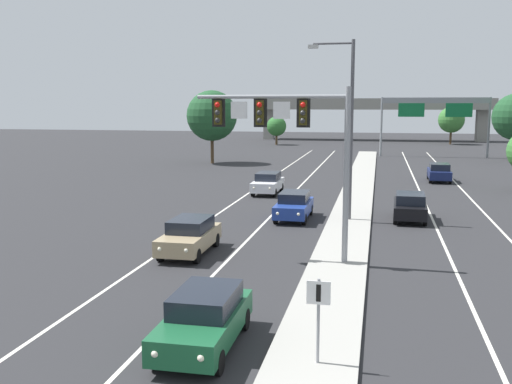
{
  "coord_description": "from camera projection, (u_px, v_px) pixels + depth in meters",
  "views": [
    {
      "loc": [
        1.53,
        -8.85,
        6.66
      ],
      "look_at": [
        -3.2,
        13.45,
        3.2
      ],
      "focal_mm": 40.84,
      "sensor_mm": 36.0,
      "label": 1
    }
  ],
  "objects": [
    {
      "name": "lane_stripe_receding_center",
      "position": [
        434.0,
        222.0,
        33.09
      ],
      "size": [
        0.14,
        100.0,
        0.01
      ],
      "primitive_type": "cube",
      "color": "silver",
      "rests_on": "ground"
    },
    {
      "name": "car_oncoming_white",
      "position": [
        268.0,
        183.0,
        43.48
      ],
      "size": [
        1.82,
        4.47,
        1.58
      ],
      "color": "silver",
      "rests_on": "ground"
    },
    {
      "name": "edge_stripe_right",
      "position": [
        495.0,
        225.0,
        32.41
      ],
      "size": [
        0.14,
        100.0,
        0.01
      ],
      "primitive_type": "cube",
      "color": "silver",
      "rests_on": "ground"
    },
    {
      "name": "tree_far_left_a",
      "position": [
        277.0,
        126.0,
        95.22
      ],
      "size": [
        3.21,
        3.21,
        4.65
      ],
      "color": "#4C3823",
      "rests_on": "ground"
    },
    {
      "name": "overpass_bridge",
      "position": [
        372.0,
        109.0,
        106.62
      ],
      "size": [
        42.4,
        6.4,
        7.65
      ],
      "color": "gray",
      "rests_on": "ground"
    },
    {
      "name": "median_island",
      "position": [
        343.0,
        246.0,
        27.27
      ],
      "size": [
        2.4,
        110.0,
        0.15
      ],
      "primitive_type": "cube",
      "color": "#9E9B93",
      "rests_on": "ground"
    },
    {
      "name": "car_oncoming_blue",
      "position": [
        294.0,
        205.0,
        33.86
      ],
      "size": [
        1.82,
        4.47,
        1.58
      ],
      "color": "navy",
      "rests_on": "ground"
    },
    {
      "name": "lane_stripe_oncoming_center",
      "position": [
        271.0,
        216.0,
        35.02
      ],
      "size": [
        0.14,
        100.0,
        0.01
      ],
      "primitive_type": "cube",
      "color": "silver",
      "rests_on": "ground"
    },
    {
      "name": "highway_sign_gantry",
      "position": [
        435.0,
        108.0,
        72.69
      ],
      "size": [
        13.28,
        0.42,
        7.5
      ],
      "color": "gray",
      "rests_on": "ground"
    },
    {
      "name": "car_oncoming_green",
      "position": [
        204.0,
        318.0,
        15.99
      ],
      "size": [
        1.85,
        4.48,
        1.58
      ],
      "color": "#195633",
      "rests_on": "ground"
    },
    {
      "name": "tree_far_right_c",
      "position": [
        451.0,
        120.0,
        96.15
      ],
      "size": [
        4.3,
        4.3,
        6.22
      ],
      "color": "#4C3823",
      "rests_on": "ground"
    },
    {
      "name": "car_receding_black",
      "position": [
        410.0,
        206.0,
        33.58
      ],
      "size": [
        1.93,
        4.51,
        1.58
      ],
      "color": "black",
      "rests_on": "ground"
    },
    {
      "name": "tree_far_left_c",
      "position": [
        212.0,
        116.0,
        65.04
      ],
      "size": [
        5.65,
        5.65,
        8.18
      ],
      "color": "#4C3823",
      "rests_on": "ground"
    },
    {
      "name": "car_oncoming_tan",
      "position": [
        190.0,
        236.0,
        26.06
      ],
      "size": [
        1.85,
        4.48,
        1.58
      ],
      "color": "tan",
      "rests_on": "ground"
    },
    {
      "name": "median_sign_post",
      "position": [
        318.0,
        309.0,
        14.56
      ],
      "size": [
        0.6,
        0.1,
        2.2
      ],
      "color": "gray",
      "rests_on": "median_island"
    },
    {
      "name": "street_lamp_median",
      "position": [
        347.0,
        120.0,
        32.41
      ],
      "size": [
        2.58,
        0.28,
        10.0
      ],
      "color": "#4C4C51",
      "rests_on": "median_island"
    },
    {
      "name": "car_receding_navy",
      "position": [
        439.0,
        172.0,
        50.31
      ],
      "size": [
        1.9,
        4.5,
        1.58
      ],
      "color": "#141E4C",
      "rests_on": "ground"
    },
    {
      "name": "edge_stripe_left",
      "position": [
        219.0,
        213.0,
        35.69
      ],
      "size": [
        0.14,
        100.0,
        0.01
      ],
      "primitive_type": "cube",
      "color": "silver",
      "rests_on": "ground"
    },
    {
      "name": "overhead_signal_mast",
      "position": [
        293.0,
        133.0,
        23.9
      ],
      "size": [
        6.4,
        0.44,
        7.2
      ],
      "color": "gray",
      "rests_on": "median_island"
    }
  ]
}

